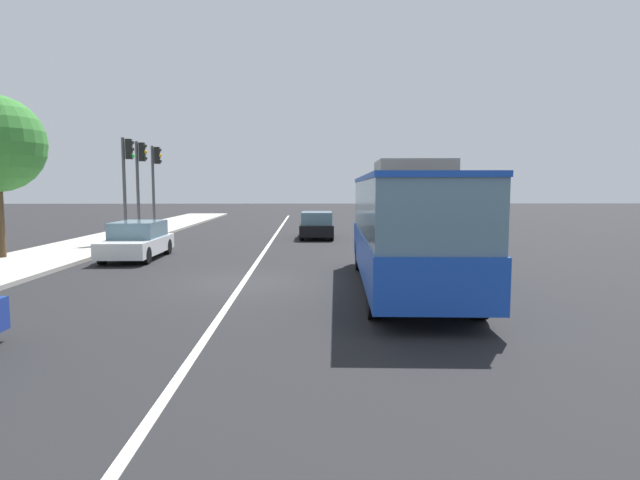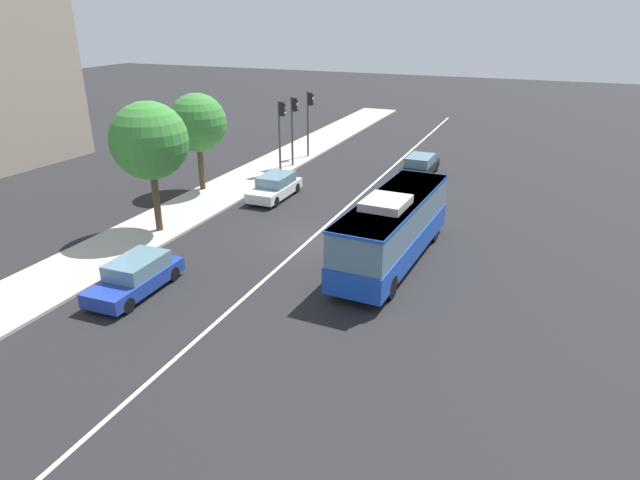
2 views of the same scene
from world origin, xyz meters
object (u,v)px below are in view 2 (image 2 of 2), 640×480
Objects in this scene: sedan_white at (275,187)px; street_tree_kerbside_centre at (149,141)px; traffic_light_near_corner at (281,125)px; street_tree_kerbside_left at (197,123)px; traffic_light_far_corner at (294,119)px; sedan_black at (420,166)px; traffic_light_mid_block at (309,113)px; transit_bus at (393,226)px; sedan_blue at (136,276)px.

street_tree_kerbside_centre is (-7.63, 3.02, 4.16)m from sedan_white.
street_tree_kerbside_left is at bearing -121.24° from traffic_light_near_corner.
traffic_light_far_corner is (7.21, 2.03, 2.84)m from sedan_white.
sedan_white is at bearing 141.06° from sedan_black.
sedan_black is 0.87× the size of traffic_light_mid_block.
traffic_light_far_corner is at bearing 42.65° from transit_bus.
sedan_blue is at bearing -84.89° from traffic_light_far_corner.
traffic_light_near_corner is (11.72, 11.43, 1.75)m from transit_bus.
street_tree_kerbside_left reaches higher than transit_bus.
traffic_light_mid_block is (10.21, 2.09, 2.84)m from sedan_white.
sedan_blue is at bearing -150.06° from street_tree_kerbside_centre.
traffic_light_near_corner is at bearing -91.24° from traffic_light_far_corner.
traffic_light_mid_block is at bearing 81.14° from sedan_black.
sedan_blue is at bearing 164.09° from sedan_black.
sedan_blue is 19.04m from traffic_light_near_corner.
sedan_white is 0.99× the size of sedan_blue.
traffic_light_far_corner is (2.09, 0.01, 0.00)m from traffic_light_near_corner.
traffic_light_far_corner reaches higher than sedan_blue.
sedan_white is 0.72× the size of street_tree_kerbside_left.
traffic_light_near_corner is 2.09m from traffic_light_far_corner.
street_tree_kerbside_centre is (-17.84, 0.93, 1.33)m from traffic_light_mid_block.
sedan_black is 9.77m from traffic_light_far_corner.
traffic_light_far_corner is at bearing 87.28° from traffic_light_near_corner.
sedan_black is (15.15, 2.19, -1.09)m from transit_bus.
sedan_black is at bearing 6.65° from traffic_light_far_corner.
sedan_black is at bearing 161.62° from sedan_blue.
traffic_light_mid_block is (5.09, 0.06, 0.00)m from traffic_light_near_corner.
sedan_white is 0.87× the size of traffic_light_far_corner.
transit_bus reaches higher than sedan_white.
sedan_white is at bearing 57.95° from transit_bus.
street_tree_kerbside_centre reaches higher than traffic_light_mid_block.
sedan_blue is 14.61m from street_tree_kerbside_left.
sedan_white is at bearing -84.17° from street_tree_kerbside_left.
transit_bus is at bearing 126.42° from sedan_blue.
sedan_white is at bearing -75.81° from traffic_light_far_corner.
traffic_light_near_corner reaches higher than sedan_black.
traffic_light_far_corner is (13.82, 11.44, 1.75)m from transit_bus.
traffic_light_near_corner is at bearing -28.21° from street_tree_kerbside_left.
street_tree_kerbside_left is 0.91× the size of street_tree_kerbside_centre.
sedan_black is at bearing 139.66° from sedan_white.
street_tree_kerbside_centre reaches higher than street_tree_kerbside_left.
transit_bus is 12.85m from street_tree_kerbside_centre.
street_tree_kerbside_centre is (-1.03, 12.43, 3.08)m from transit_bus.
street_tree_kerbside_left is at bearing -84.30° from sedan_white.
traffic_light_far_corner is 0.83× the size of street_tree_kerbside_left.
traffic_light_near_corner is at bearing -88.35° from traffic_light_mid_block.
sedan_white is 0.66× the size of street_tree_kerbside_centre.
transit_bus is at bearing 54.80° from sedan_white.
traffic_light_mid_block is (23.77, 2.48, 2.84)m from sedan_blue.
transit_bus is 16.47m from traffic_light_near_corner.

